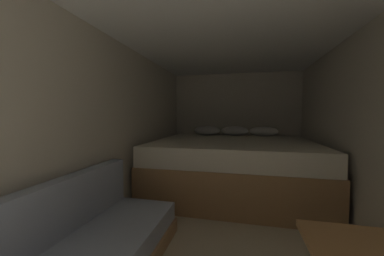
{
  "coord_description": "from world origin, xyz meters",
  "views": [
    {
      "loc": [
        0.14,
        -0.36,
        1.19
      ],
      "look_at": [
        -0.54,
        2.56,
        1.01
      ],
      "focal_mm": 20.19,
      "sensor_mm": 36.0,
      "label": 1
    }
  ],
  "objects": [
    {
      "name": "wall_right",
      "position": [
        1.26,
        1.71,
        1.01
      ],
      "size": [
        0.05,
        4.74,
        2.03
      ],
      "primitive_type": "cube",
      "color": "beige",
      "rests_on": "ground"
    },
    {
      "name": "ground_plane",
      "position": [
        0.0,
        1.71,
        0.0
      ],
      "size": [
        6.74,
        6.74,
        0.0
      ],
      "primitive_type": "plane",
      "color": "beige"
    },
    {
      "name": "ceiling_slab",
      "position": [
        0.0,
        1.71,
        2.05
      ],
      "size": [
        2.58,
        4.74,
        0.05
      ],
      "primitive_type": "cube",
      "color": "white",
      "rests_on": "wall_left"
    },
    {
      "name": "wall_back",
      "position": [
        0.0,
        4.11,
        1.01
      ],
      "size": [
        2.58,
        0.05,
        2.03
      ],
      "primitive_type": "cube",
      "color": "beige",
      "rests_on": "ground"
    },
    {
      "name": "bed",
      "position": [
        0.0,
        3.04,
        0.41
      ],
      "size": [
        2.36,
        2.03,
        0.98
      ],
      "color": "#9E7247",
      "rests_on": "ground"
    },
    {
      "name": "wall_left",
      "position": [
        -1.26,
        1.71,
        1.01
      ],
      "size": [
        0.05,
        4.74,
        2.03
      ],
      "primitive_type": "cube",
      "color": "beige",
      "rests_on": "ground"
    }
  ]
}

